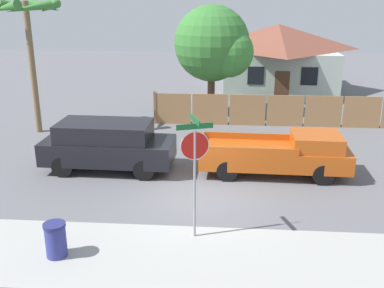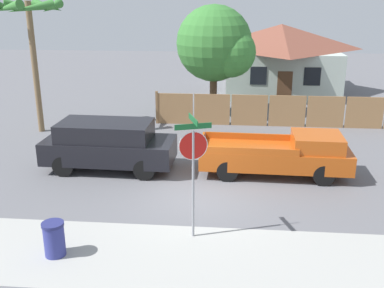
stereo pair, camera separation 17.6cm
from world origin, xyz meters
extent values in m
plane|color=slate|center=(0.00, 0.00, 0.00)|extent=(80.00, 80.00, 0.00)
cube|color=#A3A39E|center=(0.00, -3.60, 0.00)|extent=(36.00, 3.20, 0.01)
cube|color=#997047|center=(-1.82, 8.87, 0.81)|extent=(1.84, 0.06, 1.61)
cube|color=#997047|center=(0.09, 8.87, 0.81)|extent=(1.84, 0.06, 1.61)
cube|color=#997047|center=(2.00, 8.87, 0.81)|extent=(1.84, 0.06, 1.61)
cube|color=#997047|center=(3.91, 8.87, 0.81)|extent=(1.84, 0.06, 1.61)
cube|color=#997047|center=(5.83, 8.87, 0.81)|extent=(1.84, 0.06, 1.61)
cube|color=#997047|center=(7.74, 8.87, 0.81)|extent=(1.84, 0.06, 1.61)
cube|color=brown|center=(-2.78, 8.87, 0.86)|extent=(0.12, 0.12, 1.71)
cube|color=#B2C1B7|center=(4.30, 17.76, 1.48)|extent=(7.19, 7.49, 2.95)
pyramid|color=brown|center=(4.30, 17.76, 3.76)|extent=(7.77, 8.09, 1.61)
cube|color=black|center=(2.68, 13.99, 1.71)|extent=(1.00, 0.04, 1.10)
cube|color=black|center=(5.92, 13.99, 1.71)|extent=(1.00, 0.04, 1.10)
cube|color=brown|center=(4.30, 13.99, 1.00)|extent=(0.90, 0.04, 2.00)
cylinder|color=brown|center=(0.06, 10.81, 1.22)|extent=(0.40, 0.40, 2.44)
sphere|color=#387A33|center=(0.06, 10.81, 3.96)|extent=(4.05, 4.05, 4.05)
sphere|color=#3C8437|center=(0.97, 10.31, 3.55)|extent=(2.63, 2.63, 2.63)
cylinder|color=brown|center=(-8.26, 6.95, 3.09)|extent=(0.28, 0.28, 6.17)
cone|color=#387A33|center=(-7.17, 6.95, 5.88)|extent=(0.44, 2.02, 0.74)
cone|color=#387A33|center=(-7.71, 7.89, 5.88)|extent=(1.97, 1.39, 0.74)
cone|color=#387A33|center=(-8.80, 7.89, 5.88)|extent=(1.97, 1.39, 0.74)
cone|color=#387A33|center=(-9.34, 6.95, 5.88)|extent=(0.44, 2.02, 0.74)
cone|color=#387A33|center=(-8.80, 6.01, 5.88)|extent=(1.97, 1.39, 0.74)
cone|color=#387A33|center=(-7.71, 6.01, 5.88)|extent=(1.97, 1.39, 0.74)
cube|color=black|center=(-3.52, 2.25, 0.80)|extent=(4.99, 2.13, 0.84)
cube|color=black|center=(-3.64, 2.25, 1.55)|extent=(3.50, 1.93, 0.67)
cube|color=black|center=(-2.00, 2.21, 1.55)|extent=(0.11, 1.76, 0.57)
cylinder|color=black|center=(-1.97, 3.10, 0.39)|extent=(0.79, 0.22, 0.79)
cylinder|color=black|center=(-2.01, 1.32, 0.39)|extent=(0.79, 0.22, 0.79)
cylinder|color=black|center=(-5.03, 3.18, 0.39)|extent=(0.79, 0.22, 0.79)
cylinder|color=black|center=(-5.07, 1.40, 0.39)|extent=(0.79, 0.22, 0.79)
cube|color=#B74C14|center=(2.72, 2.25, 0.72)|extent=(5.52, 2.00, 0.71)
cube|color=#B74C14|center=(4.22, 2.21, 1.35)|extent=(1.80, 1.75, 0.56)
cube|color=#B74C14|center=(1.81, 3.16, 1.20)|extent=(3.44, 0.17, 0.25)
cube|color=#B74C14|center=(1.77, 1.39, 1.20)|extent=(3.44, 0.17, 0.25)
cube|color=#B74C14|center=(0.02, 2.32, 1.20)|extent=(0.13, 1.77, 0.25)
cylinder|color=black|center=(4.44, 3.03, 0.38)|extent=(0.77, 0.22, 0.77)
cylinder|color=black|center=(4.39, 1.39, 0.38)|extent=(0.77, 0.22, 0.77)
cylinder|color=black|center=(1.04, 3.11, 0.38)|extent=(0.77, 0.22, 0.77)
cylinder|color=black|center=(1.00, 1.48, 0.38)|extent=(0.77, 0.22, 0.77)
cylinder|color=gray|center=(0.11, -2.53, 1.55)|extent=(0.07, 0.07, 3.10)
cylinder|color=red|center=(0.11, -2.53, 2.67)|extent=(0.71, 0.27, 0.74)
cylinder|color=white|center=(0.11, -2.53, 2.67)|extent=(0.75, 0.27, 0.79)
cube|color=#19602D|center=(0.11, -2.53, 3.20)|extent=(0.94, 0.35, 0.15)
cube|color=#19602D|center=(0.11, -2.53, 3.38)|extent=(0.32, 0.85, 0.15)
cylinder|color=navy|center=(-3.37, -3.80, 0.43)|extent=(0.53, 0.53, 0.85)
cylinder|color=navy|center=(-3.37, -3.80, 0.89)|extent=(0.57, 0.57, 0.08)
camera|label=1|loc=(0.90, -13.63, 6.44)|focal=42.00mm
camera|label=2|loc=(1.07, -13.61, 6.44)|focal=42.00mm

